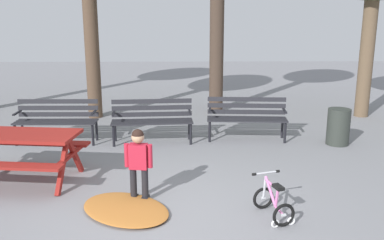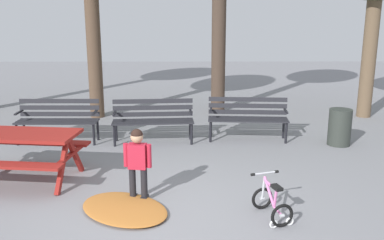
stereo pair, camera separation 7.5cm
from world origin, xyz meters
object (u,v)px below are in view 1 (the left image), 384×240
park_bench_right (247,115)px  park_bench_far_left (57,117)px  child_standing (138,159)px  kids_bicycle (273,203)px  park_bench_left (152,117)px  picnic_table (18,144)px  trash_bin (338,127)px

park_bench_right → park_bench_far_left: bearing=-177.9°
child_standing → kids_bicycle: bearing=-17.4°
park_bench_left → kids_bicycle: bearing=-62.2°
kids_bicycle → picnic_table: bearing=160.5°
picnic_table → kids_bicycle: (3.64, -1.29, -0.39)m
park_bench_left → picnic_table: bearing=-132.7°
kids_bicycle → trash_bin: size_ratio=0.87×
child_standing → trash_bin: size_ratio=1.43×
picnic_table → park_bench_far_left: park_bench_far_left is taller
picnic_table → kids_bicycle: size_ratio=3.12×
picnic_table → trash_bin: 5.84m
park_bench_far_left → trash_bin: bearing=-2.7°
park_bench_right → kids_bicycle: 3.52m
picnic_table → child_standing: (1.90, -0.74, 0.01)m
child_standing → park_bench_right: bearing=57.2°
park_bench_right → trash_bin: bearing=-13.0°
park_bench_far_left → park_bench_left: (1.89, -0.03, 0.00)m
park_bench_far_left → child_standing: size_ratio=1.57×
picnic_table → trash_bin: size_ratio=2.72×
child_standing → trash_bin: (3.65, 2.55, -0.24)m
kids_bicycle → park_bench_far_left: bearing=137.4°
trash_bin → park_bench_far_left: bearing=177.3°
picnic_table → child_standing: size_ratio=1.90×
kids_bicycle → trash_bin: (1.90, 3.09, 0.16)m
park_bench_right → trash_bin: 1.80m
park_bench_left → park_bench_right: 1.92m
park_bench_far_left → trash_bin: 5.56m
picnic_table → park_bench_far_left: (-0.01, 2.07, -0.08)m
picnic_table → park_bench_right: size_ratio=1.20×
park_bench_right → park_bench_left: bearing=-175.0°
park_bench_far_left → park_bench_right: 3.81m
kids_bicycle → trash_bin: bearing=58.4°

